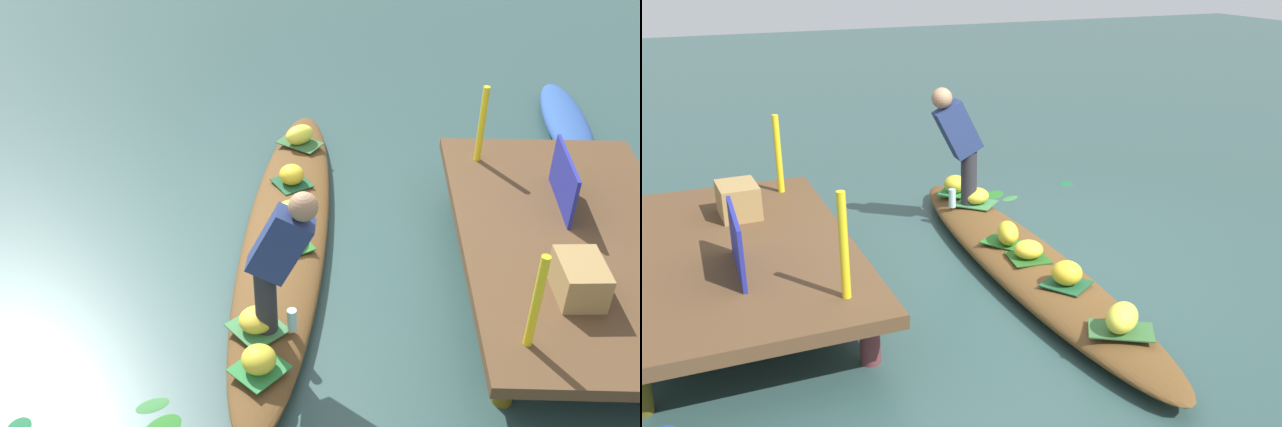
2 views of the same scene
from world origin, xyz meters
TOP-DOWN VIEW (x-y plane):
  - canal_water at (0.00, 0.00)m, footprint 40.00×40.00m
  - dock_platform at (0.43, 2.34)m, footprint 3.20×1.80m
  - vendor_boat at (0.00, 0.00)m, footprint 4.54×0.88m
  - moored_boat at (-2.21, 2.99)m, footprint 2.05×0.54m
  - leaf_mat_0 at (1.26, -0.12)m, footprint 0.50×0.50m
  - banana_bunch_0 at (1.26, -0.12)m, footprint 0.35×0.35m
  - leaf_mat_1 at (0.19, 0.06)m, footprint 0.50×0.44m
  - banana_bunch_1 at (0.19, 0.06)m, footprint 0.36×0.28m
  - leaf_mat_2 at (-0.16, 0.04)m, footprint 0.36×0.36m
  - banana_bunch_2 at (-0.16, 0.04)m, footprint 0.32×0.32m
  - leaf_mat_3 at (1.67, -0.06)m, footprint 0.47×0.46m
  - banana_bunch_3 at (1.67, -0.06)m, footprint 0.34×0.34m
  - leaf_mat_4 at (-1.49, 0.05)m, footprint 0.46×0.51m
  - banana_bunch_4 at (-1.49, 0.05)m, footprint 0.35×0.37m
  - leaf_mat_5 at (-0.72, 0.01)m, footprint 0.44×0.43m
  - banana_bunch_5 at (-0.72, 0.01)m, footprint 0.33×0.33m
  - vendor_person at (1.27, 0.07)m, footprint 0.20×0.51m
  - water_bottle at (1.27, 0.14)m, footprint 0.07×0.07m
  - market_banner at (-0.07, 2.34)m, footprint 0.78×0.05m
  - railing_post_west at (-0.77, 1.74)m, footprint 0.06×0.06m
  - railing_post_east at (1.63, 1.74)m, footprint 0.06×0.06m
  - produce_crate at (1.11, 2.19)m, footprint 0.45×0.34m
  - drifting_plant_1 at (1.83, -0.80)m, footprint 0.21×0.26m

SIDE VIEW (x-z plane):
  - canal_water at x=0.00m, z-range 0.00..0.00m
  - drifting_plant_1 at x=1.83m, z-range 0.00..0.01m
  - moored_boat at x=-2.21m, z-range 0.00..0.21m
  - vendor_boat at x=0.00m, z-range 0.00..0.22m
  - leaf_mat_0 at x=1.26m, z-range 0.22..0.23m
  - leaf_mat_1 at x=0.19m, z-range 0.22..0.23m
  - leaf_mat_2 at x=-0.16m, z-range 0.22..0.23m
  - leaf_mat_3 at x=1.67m, z-range 0.22..0.23m
  - leaf_mat_4 at x=-1.49m, z-range 0.22..0.23m
  - leaf_mat_5 at x=-0.72m, z-range 0.22..0.23m
  - banana_bunch_2 at x=-0.16m, z-range 0.22..0.37m
  - banana_bunch_0 at x=1.26m, z-range 0.22..0.38m
  - water_bottle at x=1.27m, z-range 0.22..0.40m
  - banana_bunch_3 at x=1.67m, z-range 0.22..0.41m
  - banana_bunch_5 at x=-0.72m, z-range 0.22..0.41m
  - banana_bunch_4 at x=-1.49m, z-range 0.22..0.42m
  - banana_bunch_1 at x=0.19m, z-range 0.22..0.42m
  - dock_platform at x=0.43m, z-range 0.18..0.66m
  - produce_crate at x=1.11m, z-range 0.48..0.77m
  - market_banner at x=-0.07m, z-range 0.48..0.93m
  - railing_post_west at x=-0.77m, z-range 0.48..1.22m
  - railing_post_east at x=1.63m, z-range 0.48..1.22m
  - vendor_person at x=1.27m, z-range 0.30..1.51m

